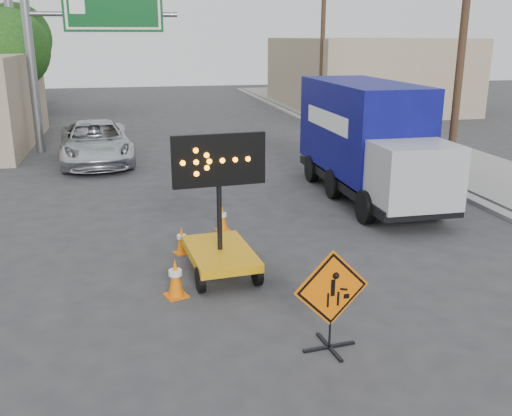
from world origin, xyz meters
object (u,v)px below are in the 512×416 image
object	(u,v)px
arrow_board	(220,244)
pickup_truck	(96,142)
construction_sign	(331,298)
box_truck	(367,147)

from	to	relation	value
arrow_board	pickup_truck	distance (m)	12.20
pickup_truck	arrow_board	bearing A→B (deg)	-80.46
construction_sign	arrow_board	size ratio (longest dim) A/B	0.56
construction_sign	pickup_truck	xyz separation A→B (m)	(-4.24, 15.09, -0.09)
arrow_board	box_truck	size ratio (longest dim) A/B	0.41
arrow_board	construction_sign	bearing A→B (deg)	-74.24
pickup_truck	construction_sign	bearing A→B (deg)	-79.06
arrow_board	pickup_truck	size ratio (longest dim) A/B	0.52
pickup_truck	box_truck	distance (m)	10.78
arrow_board	box_truck	world-z (taller)	box_truck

